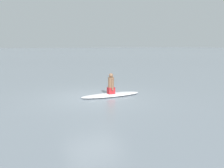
# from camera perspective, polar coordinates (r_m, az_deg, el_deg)

# --- Properties ---
(ground_plane) EXTENTS (400.00, 400.00, 0.00)m
(ground_plane) POSITION_cam_1_polar(r_m,az_deg,el_deg) (10.15, -4.52, -3.33)
(ground_plane) COLOR gray
(surfboard) EXTENTS (0.96, 2.85, 0.11)m
(surfboard) POSITION_cam_1_polar(r_m,az_deg,el_deg) (10.41, -0.24, -2.66)
(surfboard) COLOR white
(surfboard) RESTS_ON ground
(person_paddler) EXTENTS (0.40, 0.32, 0.91)m
(person_paddler) POSITION_cam_1_polar(r_m,az_deg,el_deg) (10.32, -0.24, -0.11)
(person_paddler) COLOR #A51E23
(person_paddler) RESTS_ON surfboard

